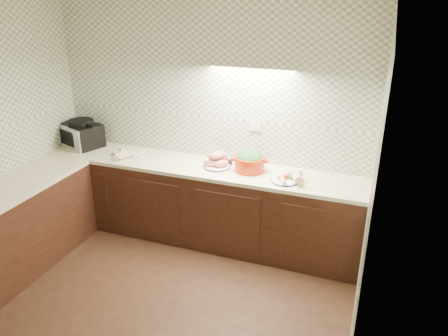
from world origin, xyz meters
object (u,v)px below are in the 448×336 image
(toaster_oven, at_px, (82,134))
(dutch_oven, at_px, (250,161))
(parsnip_pile, at_px, (128,154))
(sweet_potato_plate, at_px, (217,161))
(onion_bowl, at_px, (226,160))
(veg_plate, at_px, (291,177))

(toaster_oven, distance_m, dutch_oven, 2.14)
(parsnip_pile, relative_size, dutch_oven, 1.03)
(toaster_oven, xyz_separation_m, dutch_oven, (2.14, -0.04, -0.05))
(parsnip_pile, xyz_separation_m, sweet_potato_plate, (1.07, 0.07, 0.04))
(parsnip_pile, relative_size, onion_bowl, 2.85)
(sweet_potato_plate, distance_m, onion_bowl, 0.13)
(sweet_potato_plate, height_order, dutch_oven, dutch_oven)
(dutch_oven, xyz_separation_m, veg_plate, (0.46, -0.11, -0.06))
(toaster_oven, bearing_deg, onion_bowl, 22.64)
(onion_bowl, distance_m, dutch_oven, 0.33)
(sweet_potato_plate, height_order, onion_bowl, sweet_potato_plate)
(toaster_oven, relative_size, veg_plate, 1.61)
(onion_bowl, bearing_deg, veg_plate, -15.26)
(parsnip_pile, xyz_separation_m, veg_plate, (1.89, -0.03, 0.02))
(sweet_potato_plate, bearing_deg, onion_bowl, 62.53)
(sweet_potato_plate, distance_m, dutch_oven, 0.36)
(parsnip_pile, bearing_deg, onion_bowl, 8.91)
(onion_bowl, bearing_deg, dutch_oven, -17.93)
(onion_bowl, bearing_deg, sweet_potato_plate, -117.47)
(toaster_oven, xyz_separation_m, onion_bowl, (1.83, 0.06, -0.11))
(parsnip_pile, height_order, sweet_potato_plate, sweet_potato_plate)
(sweet_potato_plate, xyz_separation_m, veg_plate, (0.82, -0.10, -0.02))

